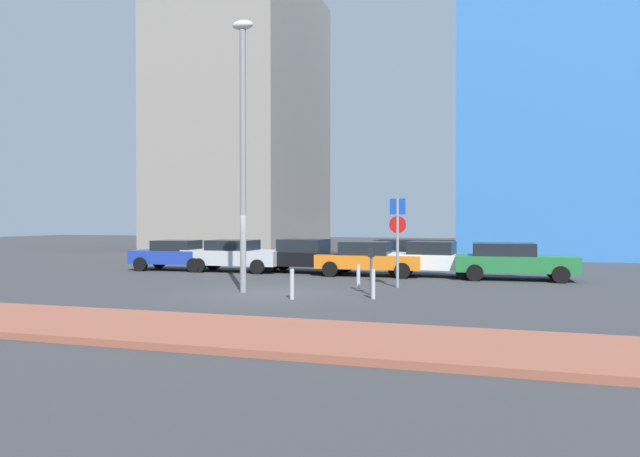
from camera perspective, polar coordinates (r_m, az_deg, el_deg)
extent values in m
plane|color=#38383A|center=(18.59, -5.27, -6.40)|extent=(120.00, 120.00, 0.00)
cube|color=#93513D|center=(12.83, -16.59, -9.38)|extent=(40.00, 3.20, 0.14)
cube|color=#1E389E|center=(27.71, -13.88, -2.74)|extent=(4.37, 2.02, 0.61)
cube|color=black|center=(27.72, -14.04, -1.62)|extent=(2.01, 1.72, 0.47)
cylinder|color=black|center=(27.90, -10.41, -3.34)|extent=(0.65, 0.26, 0.64)
cylinder|color=black|center=(26.33, -11.92, -3.59)|extent=(0.65, 0.26, 0.64)
cylinder|color=black|center=(29.17, -15.65, -3.18)|extent=(0.65, 0.26, 0.64)
cylinder|color=black|center=(27.67, -17.38, -3.40)|extent=(0.65, 0.26, 0.64)
cube|color=#B7BABF|center=(26.50, -8.54, -2.84)|extent=(4.54, 1.83, 0.66)
cube|color=black|center=(26.49, -8.65, -1.62)|extent=(2.09, 1.66, 0.45)
cylinder|color=black|center=(26.74, -4.75, -3.51)|extent=(0.64, 0.23, 0.64)
cylinder|color=black|center=(25.09, -6.21, -3.80)|extent=(0.64, 0.23, 0.64)
cylinder|color=black|center=(27.99, -10.63, -3.33)|extent=(0.64, 0.23, 0.64)
cylinder|color=black|center=(26.42, -12.39, -3.58)|extent=(0.64, 0.23, 0.64)
cube|color=black|center=(25.65, -1.32, -3.00)|extent=(4.65, 2.10, 0.61)
cube|color=black|center=(25.67, -1.63, -1.69)|extent=(2.04, 1.81, 0.56)
cylinder|color=black|center=(26.03, 2.60, -3.63)|extent=(0.65, 0.25, 0.64)
cylinder|color=black|center=(24.28, 1.28, -3.95)|extent=(0.65, 0.25, 0.64)
cylinder|color=black|center=(27.12, -3.65, -3.45)|extent=(0.65, 0.25, 0.64)
cylinder|color=black|center=(25.44, -5.34, -3.73)|extent=(0.65, 0.25, 0.64)
cube|color=orange|center=(24.33, 4.91, -3.26)|extent=(4.43, 1.98, 0.57)
cube|color=black|center=(24.32, 4.51, -1.94)|extent=(2.08, 1.74, 0.55)
cylinder|color=black|center=(25.04, 8.61, -3.81)|extent=(0.65, 0.25, 0.64)
cylinder|color=black|center=(23.25, 8.15, -4.16)|extent=(0.65, 0.25, 0.64)
cylinder|color=black|center=(25.51, 1.96, -3.72)|extent=(0.65, 0.25, 0.64)
cylinder|color=black|center=(23.77, 1.01, -4.05)|extent=(0.65, 0.25, 0.64)
cube|color=white|center=(24.32, 11.15, -3.22)|extent=(4.12, 1.96, 0.62)
cube|color=black|center=(24.30, 11.03, -1.88)|extent=(1.93, 1.67, 0.52)
cylinder|color=black|center=(24.98, 14.57, -3.84)|extent=(0.65, 0.26, 0.64)
cylinder|color=black|center=(23.31, 14.10, -4.17)|extent=(0.65, 0.26, 0.64)
cylinder|color=black|center=(25.43, 8.45, -3.74)|extent=(0.65, 0.26, 0.64)
cylinder|color=black|center=(23.80, 7.56, -4.05)|extent=(0.65, 0.26, 0.64)
cube|color=#237238|center=(23.86, 18.79, -3.31)|extent=(4.61, 2.04, 0.63)
cube|color=black|center=(23.80, 17.74, -1.97)|extent=(2.41, 1.79, 0.49)
cylinder|color=black|center=(24.96, 22.16, -3.87)|extent=(0.65, 0.25, 0.64)
cylinder|color=black|center=(23.15, 22.78, -4.24)|extent=(0.65, 0.25, 0.64)
cylinder|color=black|center=(24.74, 15.05, -3.89)|extent=(0.65, 0.25, 0.64)
cylinder|color=black|center=(22.91, 15.11, -4.26)|extent=(0.65, 0.25, 0.64)
cylinder|color=gray|center=(20.10, 7.69, -1.40)|extent=(0.10, 0.10, 3.12)
cube|color=#1447B7|center=(20.10, 7.70, 2.17)|extent=(0.55, 0.10, 0.55)
cylinder|color=red|center=(20.09, 7.70, 0.38)|extent=(0.60, 0.10, 0.60)
cylinder|color=#4C4C51|center=(17.98, 5.09, -4.73)|extent=(0.08, 0.08, 1.19)
cube|color=black|center=(17.92, 5.10, -2.39)|extent=(0.18, 0.14, 0.28)
cylinder|color=gray|center=(18.79, -7.65, 6.60)|extent=(0.20, 0.20, 8.46)
ellipsoid|color=silver|center=(19.72, -7.68, 19.36)|extent=(0.70, 0.36, 0.30)
cylinder|color=#B7B7BC|center=(17.18, 5.30, -5.50)|extent=(0.12, 0.12, 0.89)
cylinder|color=#B7B7BC|center=(17.03, -2.79, -5.53)|extent=(0.13, 0.13, 0.90)
cylinder|color=#B7B7BC|center=(19.25, 3.83, -4.87)|extent=(0.12, 0.12, 0.86)
cube|color=#3372BF|center=(44.03, 26.43, 14.01)|extent=(18.44, 14.72, 24.90)
cube|color=gray|center=(48.73, -7.52, 10.85)|extent=(10.59, 14.67, 21.67)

